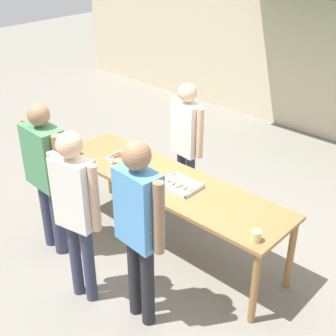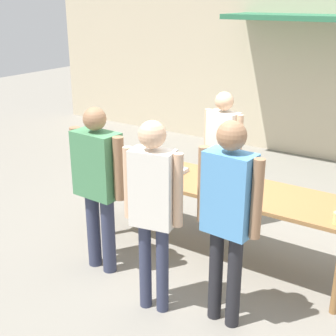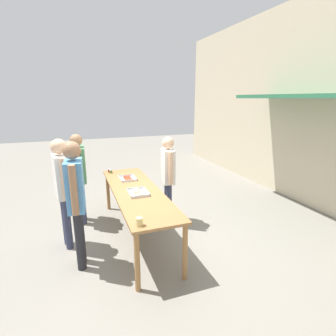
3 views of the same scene
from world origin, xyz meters
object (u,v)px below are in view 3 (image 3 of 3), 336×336
food_tray_buns (138,192)px  condiment_jar_ketchup (111,172)px  food_tray_sausages (128,179)px  condiment_jar_mustard (109,171)px  beer_cup (139,222)px  person_server_behind_table (168,172)px  person_customer_waiting_in_line (62,183)px  person_customer_with_cup (76,194)px  person_customer_holding_hotdog (79,172)px

food_tray_buns → condiment_jar_ketchup: condiment_jar_ketchup is taller
food_tray_sausages → condiment_jar_mustard: bearing=-157.2°
beer_cup → person_server_behind_table: 1.88m
food_tray_sausages → food_tray_buns: (0.83, -0.00, 0.01)m
food_tray_buns → person_customer_waiting_in_line: (-0.24, -1.13, 0.21)m
person_server_behind_table → person_customer_with_cup: person_customer_with_cup is taller
condiment_jar_mustard → person_customer_with_cup: size_ratio=0.04×
person_customer_waiting_in_line → condiment_jar_mustard: bearing=-46.6°
food_tray_buns → person_customer_with_cup: bearing=-68.5°
person_customer_holding_hotdog → person_customer_with_cup: bearing=179.8°
condiment_jar_mustard → person_server_behind_table: person_server_behind_table is taller
condiment_jar_ketchup → beer_cup: (2.46, -0.01, 0.02)m
food_tray_sausages → person_server_behind_table: bearing=66.2°
condiment_jar_mustard → condiment_jar_ketchup: bearing=12.5°
condiment_jar_mustard → condiment_jar_ketchup: same height
person_customer_holding_hotdog → condiment_jar_mustard: bearing=-56.1°
beer_cup → person_customer_holding_hotdog: person_customer_holding_hotdog is taller
food_tray_sausages → person_customer_waiting_in_line: bearing=-62.5°
condiment_jar_mustard → person_customer_waiting_in_line: size_ratio=0.04×
condiment_jar_ketchup → person_customer_with_cup: person_customer_with_cup is taller
person_server_behind_table → person_customer_with_cup: (0.89, -1.66, 0.08)m
food_tray_buns → person_server_behind_table: bearing=126.1°
food_tray_buns → condiment_jar_mustard: 1.48m
food_tray_buns → person_customer_waiting_in_line: size_ratio=0.23×
condiment_jar_ketchup → food_tray_sausages: bearing=24.3°
condiment_jar_mustard → person_customer_waiting_in_line: 1.51m
beer_cup → condiment_jar_mustard: bearing=-179.7°
food_tray_buns → condiment_jar_mustard: condiment_jar_mustard is taller
person_server_behind_table → person_customer_waiting_in_line: (0.28, -1.85, 0.06)m
condiment_jar_ketchup → person_customer_with_cup: bearing=-22.0°
food_tray_buns → beer_cup: (1.09, -0.25, 0.03)m
condiment_jar_mustard → person_server_behind_table: size_ratio=0.04×
person_server_behind_table → beer_cup: bearing=-23.7°
food_tray_sausages → condiment_jar_ketchup: size_ratio=5.48×
person_server_behind_table → person_customer_waiting_in_line: person_customer_waiting_in_line is taller
condiment_jar_ketchup → person_server_behind_table: size_ratio=0.04×
condiment_jar_ketchup → person_customer_waiting_in_line: person_customer_waiting_in_line is taller
food_tray_buns → beer_cup: size_ratio=3.95×
condiment_jar_ketchup → person_server_behind_table: (0.85, 0.95, 0.13)m
food_tray_sausages → condiment_jar_mustard: (-0.63, -0.26, 0.02)m
person_customer_with_cup → person_customer_waiting_in_line: (-0.61, -0.19, -0.02)m
person_customer_holding_hotdog → beer_cup: bearing=-161.2°
food_tray_sausages → person_customer_waiting_in_line: size_ratio=0.21×
food_tray_buns → condiment_jar_mustard: size_ratio=6.12×
person_customer_with_cup → beer_cup: bearing=-131.3°
condiment_jar_ketchup → beer_cup: beer_cup is taller
condiment_jar_ketchup → person_customer_holding_hotdog: 0.70m
condiment_jar_mustard → beer_cup: 2.55m
food_tray_buns → person_customer_with_cup: 1.04m
person_server_behind_table → condiment_jar_mustard: bearing=-126.9°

